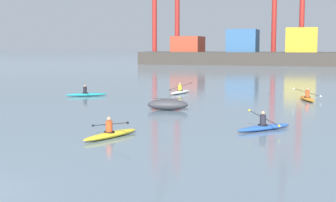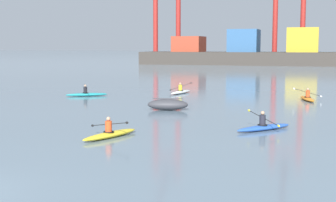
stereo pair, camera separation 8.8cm
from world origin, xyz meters
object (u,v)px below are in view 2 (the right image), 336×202
at_px(capsized_dinghy, 168,105).
at_px(kayak_yellow, 110,134).
at_px(kayak_orange, 307,98).
at_px(kayak_white, 181,92).
at_px(kayak_teal, 87,94).
at_px(container_barge, 246,53).
at_px(kayak_blue, 264,127).

height_order(capsized_dinghy, kayak_yellow, kayak_yellow).
relative_size(kayak_orange, kayak_white, 1.00).
relative_size(capsized_dinghy, kayak_white, 0.80).
height_order(kayak_orange, kayak_teal, kayak_orange).
relative_size(capsized_dinghy, kayak_yellow, 0.81).
relative_size(capsized_dinghy, kayak_orange, 0.81).
bearing_deg(kayak_yellow, capsized_dinghy, 91.90).
bearing_deg(container_barge, kayak_teal, -92.19).
distance_m(kayak_teal, kayak_white, 8.07).
height_order(kayak_blue, kayak_white, kayak_white).
xyz_separation_m(capsized_dinghy, kayak_yellow, (0.32, -9.75, -0.18)).
bearing_deg(kayak_yellow, container_barge, 94.30).
height_order(container_barge, kayak_teal, container_barge).
xyz_separation_m(capsized_dinghy, kayak_orange, (8.40, 8.41, -0.18)).
bearing_deg(kayak_orange, container_barge, 101.98).
distance_m(capsized_dinghy, kayak_orange, 11.89).
relative_size(kayak_teal, kayak_white, 0.93).
height_order(capsized_dinghy, kayak_white, kayak_white).
height_order(capsized_dinghy, kayak_orange, kayak_orange).
xyz_separation_m(capsized_dinghy, kayak_blue, (6.70, -5.79, -0.18)).
height_order(kayak_yellow, kayak_blue, same).
bearing_deg(kayak_blue, kayak_teal, 142.21).
bearing_deg(kayak_orange, kayak_blue, -96.80).
relative_size(kayak_orange, kayak_teal, 1.08).
distance_m(kayak_orange, kayak_white, 10.81).
height_order(capsized_dinghy, kayak_blue, kayak_blue).
bearing_deg(kayak_teal, kayak_blue, -37.79).
relative_size(container_barge, kayak_orange, 13.09).
relative_size(kayak_yellow, kayak_blue, 1.14).
distance_m(container_barge, kayak_white, 66.76).
bearing_deg(kayak_yellow, kayak_blue, 31.84).
xyz_separation_m(capsized_dinghy, kayak_white, (-2.16, 10.72, -0.18)).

